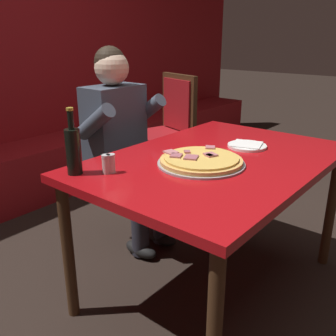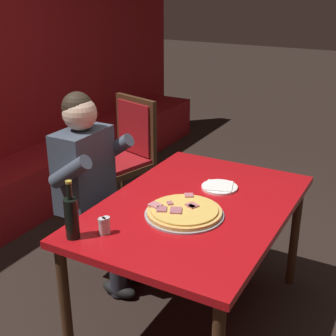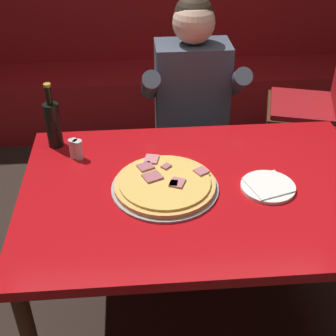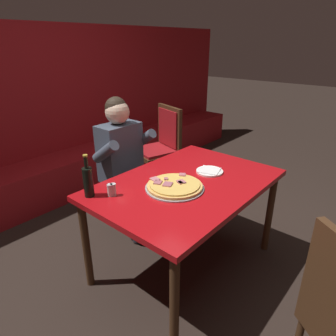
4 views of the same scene
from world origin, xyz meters
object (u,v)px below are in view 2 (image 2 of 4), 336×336
at_px(main_dining_table, 195,217).
at_px(beer_bottle, 72,217).
at_px(plate_white_paper, 219,187).
at_px(shaker_parmesan, 102,227).
at_px(shaker_oregano, 106,226).
at_px(diner_seated_blue_shirt, 95,183).
at_px(pizza, 185,212).
at_px(dining_chair_far_right, 126,151).

bearing_deg(main_dining_table, beer_bottle, 148.74).
distance_m(plate_white_paper, shaker_parmesan, 0.81).
relative_size(beer_bottle, shaker_oregano, 3.40).
distance_m(main_dining_table, beer_bottle, 0.72).
distance_m(main_dining_table, diner_seated_blue_shirt, 0.73).
bearing_deg(beer_bottle, shaker_oregano, -46.90).
bearing_deg(shaker_oregano, main_dining_table, -26.72).
distance_m(pizza, plate_white_paper, 0.40).
distance_m(pizza, shaker_oregano, 0.42).
bearing_deg(dining_chair_far_right, shaker_oregano, -149.55).
bearing_deg(plate_white_paper, shaker_parmesan, 159.57).
relative_size(plate_white_paper, beer_bottle, 0.72).
distance_m(plate_white_paper, shaker_oregano, 0.79).
bearing_deg(beer_bottle, plate_white_paper, -24.59).
bearing_deg(plate_white_paper, beer_bottle, 155.41).
distance_m(main_dining_table, shaker_parmesan, 0.57).
relative_size(pizza, shaker_parmesan, 4.80).
height_order(diner_seated_blue_shirt, dining_chair_far_right, diner_seated_blue_shirt).
bearing_deg(pizza, beer_bottle, 141.46).
bearing_deg(shaker_parmesan, pizza, -35.07).
bearing_deg(main_dining_table, shaker_oregano, 153.28).
relative_size(pizza, diner_seated_blue_shirt, 0.32).
relative_size(plate_white_paper, diner_seated_blue_shirt, 0.16).
relative_size(beer_bottle, diner_seated_blue_shirt, 0.23).
distance_m(beer_bottle, shaker_oregano, 0.17).
bearing_deg(main_dining_table, diner_seated_blue_shirt, 84.79).
bearing_deg(shaker_parmesan, diner_seated_blue_shirt, 39.91).
bearing_deg(dining_chair_far_right, shaker_parmesan, -150.24).
xyz_separation_m(main_dining_table, diner_seated_blue_shirt, (0.07, 0.73, 0.02)).
xyz_separation_m(pizza, shaker_parmesan, (-0.36, 0.26, 0.02)).
bearing_deg(pizza, dining_chair_far_right, 45.80).
bearing_deg(shaker_parmesan, beer_bottle, 130.18).
distance_m(plate_white_paper, dining_chair_far_right, 1.25).
height_order(pizza, shaker_oregano, shaker_oregano).
bearing_deg(dining_chair_far_right, diner_seated_blue_shirt, -158.84).
bearing_deg(shaker_oregano, shaker_parmesan, 151.33).
height_order(shaker_oregano, diner_seated_blue_shirt, diner_seated_blue_shirt).
bearing_deg(main_dining_table, pizza, -178.98).
xyz_separation_m(main_dining_table, pizza, (-0.14, -0.00, 0.09)).
bearing_deg(pizza, diner_seated_blue_shirt, 74.43).
bearing_deg(shaker_oregano, diner_seated_blue_shirt, 41.54).
distance_m(shaker_parmesan, diner_seated_blue_shirt, 0.75).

